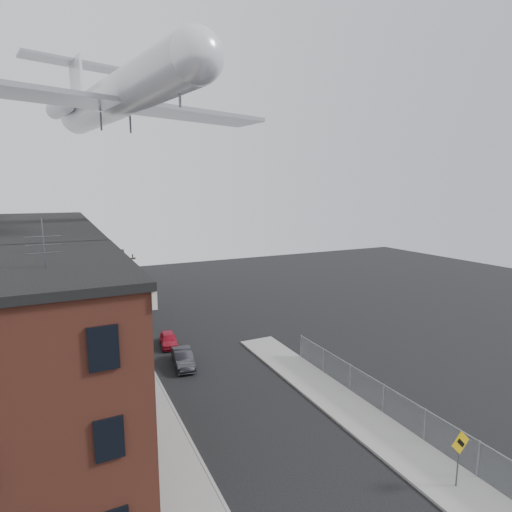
{
  "coord_description": "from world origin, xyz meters",
  "views": [
    {
      "loc": [
        -9.4,
        -11.33,
        13.07
      ],
      "look_at": [
        -0.27,
        7.26,
        9.71
      ],
      "focal_mm": 28.0,
      "sensor_mm": 36.0,
      "label": 1
    }
  ],
  "objects_px": {
    "street_tree": "(114,293)",
    "utility_pole": "(125,308)",
    "car_near": "(168,339)",
    "car_far": "(138,317)",
    "warning_sign": "(460,450)",
    "airplane": "(116,97)",
    "car_mid": "(183,358)"
  },
  "relations": [
    {
      "from": "street_tree",
      "to": "utility_pole",
      "type": "bearing_deg",
      "value": -91.89
    },
    {
      "from": "car_near",
      "to": "car_far",
      "type": "distance_m",
      "value": 7.66
    },
    {
      "from": "warning_sign",
      "to": "car_far",
      "type": "xyz_separation_m",
      "value": [
        -8.63,
        29.72,
        -1.32
      ]
    },
    {
      "from": "airplane",
      "to": "car_mid",
      "type": "bearing_deg",
      "value": -75.62
    },
    {
      "from": "warning_sign",
      "to": "airplane",
      "type": "distance_m",
      "value": 34.93
    },
    {
      "from": "car_near",
      "to": "car_mid",
      "type": "height_order",
      "value": "car_mid"
    },
    {
      "from": "street_tree",
      "to": "car_mid",
      "type": "bearing_deg",
      "value": -72.89
    },
    {
      "from": "street_tree",
      "to": "airplane",
      "type": "xyz_separation_m",
      "value": [
        0.97,
        -1.52,
        17.67
      ]
    },
    {
      "from": "airplane",
      "to": "car_far",
      "type": "bearing_deg",
      "value": 61.03
    },
    {
      "from": "warning_sign",
      "to": "utility_pole",
      "type": "relative_size",
      "value": 0.31
    },
    {
      "from": "street_tree",
      "to": "airplane",
      "type": "bearing_deg",
      "value": -57.52
    },
    {
      "from": "warning_sign",
      "to": "street_tree",
      "type": "relative_size",
      "value": 0.54
    },
    {
      "from": "street_tree",
      "to": "airplane",
      "type": "distance_m",
      "value": 17.76
    },
    {
      "from": "utility_pole",
      "to": "car_far",
      "type": "xyz_separation_m",
      "value": [
        2.57,
        10.7,
        -4.12
      ]
    },
    {
      "from": "warning_sign",
      "to": "street_tree",
      "type": "bearing_deg",
      "value": 110.58
    },
    {
      "from": "warning_sign",
      "to": "utility_pole",
      "type": "distance_m",
      "value": 22.25
    },
    {
      "from": "car_near",
      "to": "car_mid",
      "type": "distance_m",
      "value": 4.5
    },
    {
      "from": "utility_pole",
      "to": "car_far",
      "type": "height_order",
      "value": "utility_pole"
    },
    {
      "from": "car_mid",
      "to": "warning_sign",
      "type": "bearing_deg",
      "value": -60.4
    },
    {
      "from": "car_far",
      "to": "street_tree",
      "type": "bearing_deg",
      "value": -157.64
    },
    {
      "from": "utility_pole",
      "to": "airplane",
      "type": "distance_m",
      "value": 18.51
    },
    {
      "from": "street_tree",
      "to": "car_far",
      "type": "height_order",
      "value": "street_tree"
    },
    {
      "from": "street_tree",
      "to": "car_near",
      "type": "relative_size",
      "value": 1.54
    },
    {
      "from": "car_far",
      "to": "airplane",
      "type": "height_order",
      "value": "airplane"
    },
    {
      "from": "warning_sign",
      "to": "car_near",
      "type": "distance_m",
      "value": 23.41
    },
    {
      "from": "airplane",
      "to": "warning_sign",
      "type": "bearing_deg",
      "value": -70.15
    },
    {
      "from": "street_tree",
      "to": "car_near",
      "type": "bearing_deg",
      "value": -62.89
    },
    {
      "from": "utility_pole",
      "to": "car_mid",
      "type": "height_order",
      "value": "utility_pole"
    },
    {
      "from": "car_mid",
      "to": "airplane",
      "type": "relative_size",
      "value": 0.13
    },
    {
      "from": "warning_sign",
      "to": "car_near",
      "type": "height_order",
      "value": "warning_sign"
    },
    {
      "from": "warning_sign",
      "to": "car_mid",
      "type": "distance_m",
      "value": 19.19
    },
    {
      "from": "street_tree",
      "to": "car_far",
      "type": "distance_m",
      "value": 3.74
    }
  ]
}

